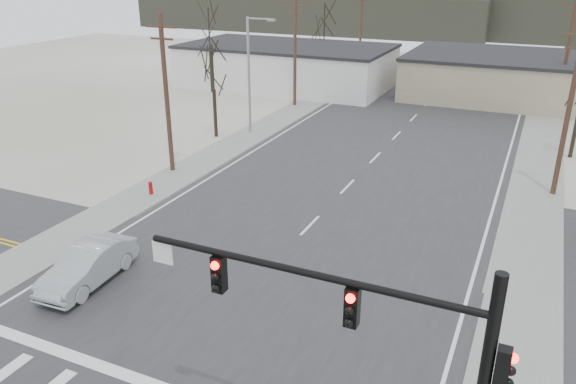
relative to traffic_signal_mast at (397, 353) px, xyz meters
name	(u,v)px	position (x,y,z in m)	size (l,w,h in m)	color
ground	(235,305)	(-7.89, 6.20, -4.67)	(140.00, 140.00, 0.00)	silver
main_road	(352,181)	(-7.89, 21.20, -4.65)	(18.00, 110.00, 0.05)	#28282B
cross_road	(235,304)	(-7.89, 6.20, -4.65)	(90.00, 10.00, 0.04)	#28282B
sidewalk_left	(243,140)	(-18.49, 26.20, -4.64)	(3.00, 90.00, 0.06)	gray
sidewalk_right	(538,180)	(2.71, 26.20, -4.64)	(3.00, 90.00, 0.06)	gray
traffic_signal_mast	(397,353)	(0.00, 0.00, 0.00)	(8.95, 0.43, 7.20)	black
fire_hydrant	(151,188)	(-18.09, 14.20, -4.22)	(0.24, 0.24, 0.87)	#A50C0C
building_left_far	(287,65)	(-23.89, 46.20, -2.42)	(22.30, 12.30, 4.50)	silver
building_right_far	(544,79)	(2.11, 50.20, -2.52)	(26.30, 14.30, 4.30)	tan
upole_left_b	(166,92)	(-19.39, 18.20, 0.55)	(2.20, 0.30, 10.00)	#4A2E22
upole_left_c	(295,50)	(-19.39, 38.20, 0.55)	(2.20, 0.30, 10.00)	#4A2E22
upole_left_d	(361,28)	(-19.39, 58.20, 0.55)	(2.20, 0.30, 10.00)	#4A2E22
upole_right_a	(569,108)	(3.61, 24.20, 0.55)	(2.20, 0.30, 10.00)	#4A2E22
upole_right_b	(567,54)	(3.61, 46.20, 0.55)	(2.20, 0.30, 10.00)	#4A2E22
streetlight_main	(251,70)	(-18.69, 28.20, 0.41)	(2.40, 0.25, 9.00)	gray
tree_left_near	(213,70)	(-20.89, 26.20, 0.55)	(3.30, 3.30, 7.35)	black
tree_left_far	(324,23)	(-21.89, 52.20, 1.61)	(3.96, 3.96, 8.82)	black
tree_left_mid	(209,31)	(-29.89, 40.20, 1.61)	(3.96, 3.96, 8.82)	black
hill_left	(309,12)	(-42.89, 98.20, -1.17)	(70.00, 18.00, 7.00)	#333026
sedan_crossing	(88,266)	(-14.38, 5.07, -3.82)	(1.72, 4.93, 1.62)	#9BA1A5
car_far_a	(473,96)	(-3.97, 46.23, -3.97)	(1.84, 4.52, 1.31)	black
car_far_b	(451,81)	(-7.15, 52.55, -3.91)	(1.70, 4.24, 1.44)	black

